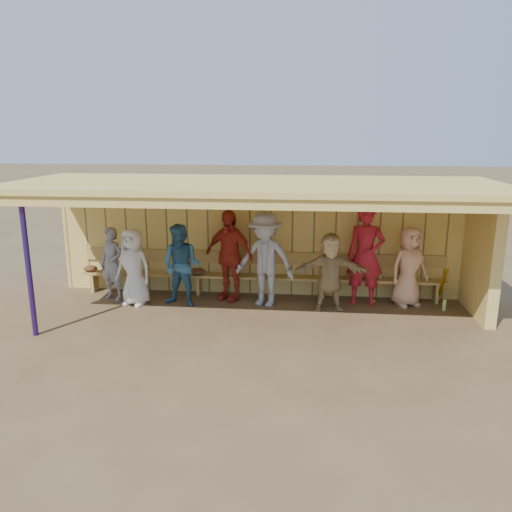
{
  "coord_description": "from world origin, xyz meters",
  "views": [
    {
      "loc": [
        0.95,
        -8.91,
        3.35
      ],
      "look_at": [
        0.0,
        0.35,
        1.05
      ],
      "focal_mm": 35.0,
      "sensor_mm": 36.0,
      "label": 1
    }
  ],
  "objects_px": {
    "bench": "(260,271)",
    "player_c": "(181,265)",
    "player_a": "(112,264)",
    "player_g": "(366,256)",
    "player_b": "(134,267)",
    "player_d": "(229,255)",
    "player_f": "(330,272)",
    "player_e": "(265,259)",
    "player_h": "(409,267)"
  },
  "relations": [
    {
      "from": "bench",
      "to": "player_c",
      "type": "bearing_deg",
      "value": -152.95
    },
    {
      "from": "player_a",
      "to": "player_g",
      "type": "height_order",
      "value": "player_g"
    },
    {
      "from": "player_b",
      "to": "player_d",
      "type": "distance_m",
      "value": 1.91
    },
    {
      "from": "bench",
      "to": "player_d",
      "type": "bearing_deg",
      "value": -153.12
    },
    {
      "from": "player_f",
      "to": "bench",
      "type": "height_order",
      "value": "player_f"
    },
    {
      "from": "player_e",
      "to": "player_f",
      "type": "height_order",
      "value": "player_e"
    },
    {
      "from": "player_h",
      "to": "player_a",
      "type": "bearing_deg",
      "value": 158.52
    },
    {
      "from": "player_b",
      "to": "player_c",
      "type": "distance_m",
      "value": 0.96
    },
    {
      "from": "player_e",
      "to": "player_c",
      "type": "bearing_deg",
      "value": -155.87
    },
    {
      "from": "player_a",
      "to": "player_g",
      "type": "xyz_separation_m",
      "value": [
        5.11,
        0.23,
        0.24
      ]
    },
    {
      "from": "player_c",
      "to": "player_d",
      "type": "bearing_deg",
      "value": 39.18
    },
    {
      "from": "player_b",
      "to": "player_c",
      "type": "height_order",
      "value": "player_c"
    },
    {
      "from": "player_a",
      "to": "player_g",
      "type": "bearing_deg",
      "value": 22.5
    },
    {
      "from": "player_c",
      "to": "player_h",
      "type": "relative_size",
      "value": 1.03
    },
    {
      "from": "player_c",
      "to": "player_f",
      "type": "relative_size",
      "value": 1.08
    },
    {
      "from": "player_e",
      "to": "player_h",
      "type": "height_order",
      "value": "player_e"
    },
    {
      "from": "player_h",
      "to": "player_f",
      "type": "bearing_deg",
      "value": 171.0
    },
    {
      "from": "player_c",
      "to": "player_e",
      "type": "relative_size",
      "value": 0.87
    },
    {
      "from": "player_h",
      "to": "bench",
      "type": "bearing_deg",
      "value": 150.44
    },
    {
      "from": "player_c",
      "to": "player_e",
      "type": "height_order",
      "value": "player_e"
    },
    {
      "from": "player_d",
      "to": "player_h",
      "type": "relative_size",
      "value": 1.18
    },
    {
      "from": "player_e",
      "to": "player_f",
      "type": "bearing_deg",
      "value": 11.28
    },
    {
      "from": "player_g",
      "to": "bench",
      "type": "xyz_separation_m",
      "value": [
        -2.13,
        0.31,
        -0.47
      ]
    },
    {
      "from": "player_g",
      "to": "player_h",
      "type": "bearing_deg",
      "value": 3.3
    },
    {
      "from": "player_d",
      "to": "player_b",
      "type": "bearing_deg",
      "value": -140.4
    },
    {
      "from": "player_a",
      "to": "player_d",
      "type": "bearing_deg",
      "value": 25.47
    },
    {
      "from": "player_b",
      "to": "player_f",
      "type": "relative_size",
      "value": 1.02
    },
    {
      "from": "player_b",
      "to": "player_h",
      "type": "bearing_deg",
      "value": 20.32
    },
    {
      "from": "player_b",
      "to": "player_f",
      "type": "distance_m",
      "value": 3.86
    },
    {
      "from": "player_d",
      "to": "bench",
      "type": "height_order",
      "value": "player_d"
    },
    {
      "from": "player_f",
      "to": "player_g",
      "type": "bearing_deg",
      "value": 23.7
    },
    {
      "from": "player_g",
      "to": "player_d",
      "type": "bearing_deg",
      "value": -176.7
    },
    {
      "from": "player_c",
      "to": "player_e",
      "type": "xyz_separation_m",
      "value": [
        1.64,
        0.18,
        0.12
      ]
    },
    {
      "from": "player_e",
      "to": "player_b",
      "type": "bearing_deg",
      "value": -156.95
    },
    {
      "from": "player_a",
      "to": "player_h",
      "type": "bearing_deg",
      "value": 22.13
    },
    {
      "from": "player_d",
      "to": "bench",
      "type": "bearing_deg",
      "value": 50.99
    },
    {
      "from": "player_d",
      "to": "player_e",
      "type": "distance_m",
      "value": 0.81
    },
    {
      "from": "player_f",
      "to": "player_h",
      "type": "distance_m",
      "value": 1.61
    },
    {
      "from": "player_b",
      "to": "player_c",
      "type": "xyz_separation_m",
      "value": [
        0.95,
        0.06,
        0.04
      ]
    },
    {
      "from": "player_b",
      "to": "player_c",
      "type": "relative_size",
      "value": 0.95
    },
    {
      "from": "player_e",
      "to": "player_f",
      "type": "distance_m",
      "value": 1.28
    },
    {
      "from": "player_c",
      "to": "player_h",
      "type": "height_order",
      "value": "player_c"
    },
    {
      "from": "player_c",
      "to": "player_b",
      "type": "bearing_deg",
      "value": -164.55
    },
    {
      "from": "player_c",
      "to": "player_h",
      "type": "bearing_deg",
      "value": 17.76
    },
    {
      "from": "player_d",
      "to": "player_h",
      "type": "distance_m",
      "value": 3.59
    },
    {
      "from": "player_g",
      "to": "player_b",
      "type": "bearing_deg",
      "value": -170.36
    },
    {
      "from": "player_b",
      "to": "player_h",
      "type": "distance_m",
      "value": 5.44
    },
    {
      "from": "player_h",
      "to": "bench",
      "type": "relative_size",
      "value": 0.21
    },
    {
      "from": "player_f",
      "to": "player_b",
      "type": "bearing_deg",
      "value": 175.02
    },
    {
      "from": "player_c",
      "to": "player_g",
      "type": "bearing_deg",
      "value": 19.11
    }
  ]
}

